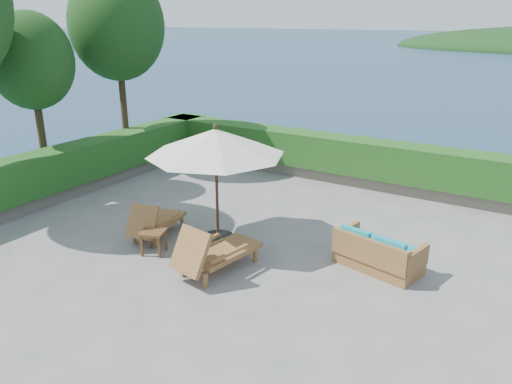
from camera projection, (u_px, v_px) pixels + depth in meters
The scene contains 14 objects.
ground at pixel (224, 249), 10.58m from camera, with size 12.00×12.00×0.00m, color gray.
foundation at pixel (226, 312), 11.09m from camera, with size 12.00×12.00×3.00m, color #4F483F.
ocean at pixel (227, 366), 11.57m from camera, with size 600.00×600.00×0.00m, color #172E49.
planter_wall_far at pixel (331, 174), 15.01m from camera, with size 12.00×0.60×0.36m, color slate.
planter_wall_left at pixel (52, 194), 13.29m from camera, with size 0.60×12.00×0.36m, color slate.
hedge_far at pixel (332, 152), 14.79m from camera, with size 12.40×0.90×1.00m, color #144614.
hedge_left at pixel (49, 170), 13.07m from camera, with size 0.90×12.40×1.00m, color #144614.
tree_mid at pixel (31, 62), 12.97m from camera, with size 2.20×2.20×4.83m.
tree_far at pixel (117, 26), 14.65m from camera, with size 2.80×2.80×6.03m.
patio_umbrella at pixel (216, 143), 10.25m from camera, with size 3.00×3.00×2.60m.
lounge_left at pixel (155, 222), 11.01m from camera, with size 0.98×1.69×0.92m.
lounge_right at pixel (213, 252), 9.47m from camera, with size 1.04×1.92×1.05m.
side_table at pixel (153, 235), 10.26m from camera, with size 0.61×0.61×0.51m.
wicker_loveseat at pixel (377, 254), 9.65m from camera, with size 1.78×1.18×0.80m.
Camera 1 is at (5.60, -7.79, 4.66)m, focal length 35.00 mm.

